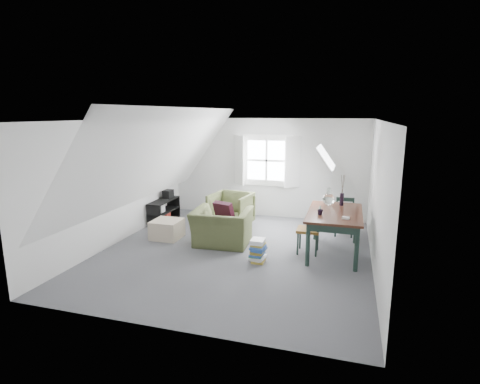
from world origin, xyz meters
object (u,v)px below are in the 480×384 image
(dining_chair_near, at_px, (310,229))
(media_shelf, at_px, (163,212))
(dining_chair_far, at_px, (344,215))
(armchair_far, at_px, (231,227))
(magazine_stack, at_px, (258,251))
(ottoman, at_px, (167,229))
(armchair_near, at_px, (222,244))
(dining_table, at_px, (335,217))

(dining_chair_near, relative_size, media_shelf, 0.84)
(dining_chair_far, xyz_separation_m, media_shelf, (-4.27, -0.18, -0.22))
(armchair_far, relative_size, magazine_stack, 2.18)
(ottoman, bearing_deg, media_shelf, 121.30)
(dining_chair_far, bearing_deg, armchair_near, 23.56)
(armchair_near, bearing_deg, dining_chair_far, -154.41)
(ottoman, distance_m, dining_chair_far, 3.84)
(dining_chair_far, relative_size, media_shelf, 0.83)
(armchair_near, height_order, dining_table, dining_table)
(armchair_near, xyz_separation_m, magazine_stack, (0.91, -0.66, 0.21))
(dining_chair_near, distance_m, media_shelf, 3.83)
(armchair_near, distance_m, dining_chair_near, 1.82)
(dining_chair_near, xyz_separation_m, magazine_stack, (-0.85, -0.71, -0.26))
(dining_chair_far, bearing_deg, magazine_stack, 48.33)
(armchair_far, distance_m, magazine_stack, 2.18)
(dining_table, distance_m, dining_chair_near, 0.50)
(dining_table, bearing_deg, armchair_near, -178.63)
(armchair_far, height_order, dining_table, dining_table)
(armchair_far, bearing_deg, dining_table, -16.18)
(dining_chair_near, relative_size, magazine_stack, 2.18)
(dining_table, height_order, magazine_stack, dining_table)
(dining_table, bearing_deg, dining_chair_far, 79.96)
(media_shelf, bearing_deg, ottoman, -59.66)
(ottoman, bearing_deg, armchair_near, -2.47)
(armchair_near, bearing_deg, armchair_far, -84.19)
(armchair_near, height_order, armchair_far, armchair_far)
(media_shelf, xyz_separation_m, magazine_stack, (2.82, -1.78, -0.04))
(dining_table, distance_m, magazine_stack, 1.59)
(armchair_near, xyz_separation_m, dining_table, (2.19, 0.13, 0.71))
(armchair_near, relative_size, ottoman, 1.91)
(armchair_near, relative_size, dining_chair_far, 1.27)
(armchair_near, bearing_deg, dining_table, -179.98)
(armchair_far, xyz_separation_m, ottoman, (-1.07, -1.14, 0.20))
(media_shelf, bearing_deg, dining_chair_far, 1.47)
(magazine_stack, bearing_deg, armchair_far, 120.71)
(media_shelf, height_order, magazine_stack, media_shelf)
(armchair_far, relative_size, ottoman, 1.53)
(armchair_far, xyz_separation_m, dining_chair_far, (2.55, 0.10, 0.46))
(ottoman, distance_m, magazine_stack, 2.29)
(ottoman, height_order, media_shelf, media_shelf)
(ottoman, height_order, dining_chair_near, dining_chair_near)
(armchair_near, xyz_separation_m, media_shelf, (-1.91, 1.12, 0.25))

